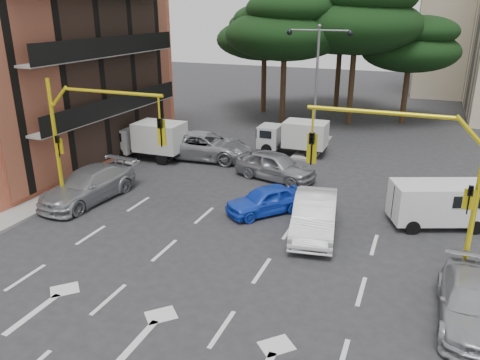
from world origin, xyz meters
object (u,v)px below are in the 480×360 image
object	(u,v)px
signal_mast_right	(421,167)
car_white_hatch	(314,215)
car_silver_cross_b	(275,166)
signal_mast_left	(86,130)
car_blue_compact	(266,200)
van_white	(438,204)
box_truck_b	(293,137)
car_silver_parked	(472,303)
car_silver_cross_a	(205,146)
car_silver_wagon	(88,185)
box_truck_a	(148,140)
street_lamp_center	(317,65)

from	to	relation	value
signal_mast_right	car_white_hatch	world-z (taller)	signal_mast_right
car_white_hatch	car_silver_cross_b	size ratio (longest dim) A/B	1.07
signal_mast_left	car_blue_compact	size ratio (longest dim) A/B	1.60
car_silver_cross_b	van_white	xyz separation A→B (m)	(8.23, -2.98, 0.20)
car_silver_cross_b	van_white	distance (m)	8.76
van_white	box_truck_b	size ratio (longest dim) A/B	0.89
car_silver_parked	car_silver_cross_a	bearing A→B (deg)	140.52
car_silver_wagon	car_blue_compact	bearing A→B (deg)	17.04
car_blue_compact	car_white_hatch	bearing A→B (deg)	16.33
car_silver_cross_a	car_silver_cross_b	size ratio (longest dim) A/B	1.29
signal_mast_right	car_silver_cross_a	bearing A→B (deg)	143.43
car_silver_cross_a	signal_mast_left	bearing A→B (deg)	167.82
box_truck_a	van_white	bearing A→B (deg)	-103.75
car_white_hatch	street_lamp_center	bearing A→B (deg)	94.04
car_silver_cross_a	car_silver_cross_b	xyz separation A→B (m)	(5.16, -1.94, -0.04)
signal_mast_left	box_truck_b	distance (m)	13.92
box_truck_a	box_truck_b	bearing A→B (deg)	-63.31
box_truck_b	car_silver_wagon	bearing A→B (deg)	147.00
street_lamp_center	car_silver_wagon	size ratio (longest dim) A/B	1.45
street_lamp_center	car_silver_cross_b	size ratio (longest dim) A/B	1.71
car_silver_parked	signal_mast_left	bearing A→B (deg)	170.73
signal_mast_right	car_silver_cross_b	world-z (taller)	signal_mast_right
car_white_hatch	car_silver_cross_a	bearing A→B (deg)	129.27
car_white_hatch	van_white	bearing A→B (deg)	19.49
van_white	box_truck_a	world-z (taller)	box_truck_a
signal_mast_right	street_lamp_center	distance (m)	15.65
street_lamp_center	box_truck_a	world-z (taller)	street_lamp_center
car_white_hatch	box_truck_a	world-z (taller)	box_truck_a
car_silver_parked	car_silver_wagon	bearing A→B (deg)	167.82
car_silver_wagon	car_silver_cross_a	xyz separation A→B (m)	(2.34, 8.19, 0.04)
box_truck_a	box_truck_b	distance (m)	9.15
signal_mast_right	street_lamp_center	world-z (taller)	street_lamp_center
street_lamp_center	van_white	world-z (taller)	street_lamp_center
car_silver_cross_a	van_white	size ratio (longest dim) A/B	1.50
car_blue_compact	street_lamp_center	bearing A→B (deg)	133.64
box_truck_a	box_truck_b	size ratio (longest dim) A/B	1.08
car_white_hatch	car_silver_parked	bearing A→B (deg)	-45.47
car_white_hatch	car_blue_compact	distance (m)	2.76
car_silver_wagon	box_truck_a	distance (m)	7.03
signal_mast_left	car_silver_wagon	distance (m)	3.50
box_truck_a	car_silver_cross_b	bearing A→B (deg)	-96.05
car_blue_compact	car_silver_cross_a	xyz separation A→B (m)	(-6.16, 6.40, 0.17)
car_blue_compact	car_silver_cross_a	size ratio (longest dim) A/B	0.64
car_blue_compact	car_silver_wagon	bearing A→B (deg)	-127.09
car_silver_parked	box_truck_b	bearing A→B (deg)	122.78
signal_mast_right	van_white	xyz separation A→B (m)	(0.92, 4.33, -2.91)
car_silver_parked	car_silver_cross_b	bearing A→B (deg)	133.02
street_lamp_center	car_silver_wagon	bearing A→B (deg)	-121.72
signal_mast_left	street_lamp_center	xyz separation A→B (m)	(6.80, 14.01, 1.54)
car_blue_compact	car_silver_cross_a	distance (m)	8.89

